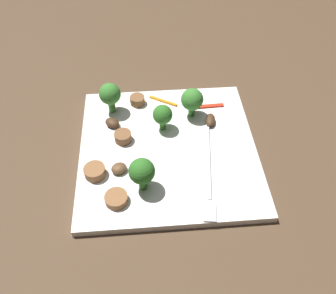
{
  "coord_description": "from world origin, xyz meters",
  "views": [
    {
      "loc": [
        0.38,
        -0.03,
        0.45
      ],
      "look_at": [
        0.0,
        0.0,
        0.01
      ],
      "focal_mm": 37.85,
      "sensor_mm": 36.0,
      "label": 1
    }
  ],
  "objects_px": {
    "sausage_slice_2": "(116,199)",
    "pepper_strip_0": "(210,106)",
    "broccoli_floret_3": "(163,115)",
    "sausage_slice_3": "(123,137)",
    "sausage_slice_0": "(137,100)",
    "mushroom_0": "(119,168)",
    "broccoli_floret_1": "(192,100)",
    "broccoli_floret_0": "(142,172)",
    "plate": "(168,150)",
    "sausage_slice_1": "(95,172)",
    "mushroom_1": "(112,123)",
    "pepper_strip_1": "(162,101)",
    "mushroom_2": "(210,120)",
    "broccoli_floret_2": "(110,95)",
    "fork": "(209,177)"
  },
  "relations": [
    {
      "from": "broccoli_floret_1",
      "to": "mushroom_1",
      "type": "relative_size",
      "value": 2.12
    },
    {
      "from": "sausage_slice_0",
      "to": "sausage_slice_1",
      "type": "bearing_deg",
      "value": -23.29
    },
    {
      "from": "sausage_slice_0",
      "to": "sausage_slice_1",
      "type": "distance_m",
      "value": 0.17
    },
    {
      "from": "sausage_slice_2",
      "to": "broccoli_floret_1",
      "type": "bearing_deg",
      "value": 142.72
    },
    {
      "from": "broccoli_floret_0",
      "to": "sausage_slice_0",
      "type": "xyz_separation_m",
      "value": [
        -0.18,
        -0.0,
        -0.03
      ]
    },
    {
      "from": "mushroom_0",
      "to": "mushroom_2",
      "type": "relative_size",
      "value": 0.79
    },
    {
      "from": "broccoli_floret_2",
      "to": "pepper_strip_0",
      "type": "distance_m",
      "value": 0.18
    },
    {
      "from": "sausage_slice_2",
      "to": "pepper_strip_0",
      "type": "height_order",
      "value": "sausage_slice_2"
    },
    {
      "from": "fork",
      "to": "pepper_strip_1",
      "type": "height_order",
      "value": "same"
    },
    {
      "from": "sausage_slice_0",
      "to": "mushroom_0",
      "type": "height_order",
      "value": "sausage_slice_0"
    },
    {
      "from": "sausage_slice_3",
      "to": "pepper_strip_1",
      "type": "xyz_separation_m",
      "value": [
        -0.09,
        0.07,
        -0.01
      ]
    },
    {
      "from": "plate",
      "to": "broccoli_floret_2",
      "type": "height_order",
      "value": "broccoli_floret_2"
    },
    {
      "from": "broccoli_floret_0",
      "to": "sausage_slice_2",
      "type": "height_order",
      "value": "broccoli_floret_0"
    },
    {
      "from": "sausage_slice_0",
      "to": "mushroom_0",
      "type": "distance_m",
      "value": 0.16
    },
    {
      "from": "broccoli_floret_0",
      "to": "plate",
      "type": "bearing_deg",
      "value": 150.44
    },
    {
      "from": "sausage_slice_2",
      "to": "sausage_slice_0",
      "type": "bearing_deg",
      "value": 170.5
    },
    {
      "from": "sausage_slice_0",
      "to": "mushroom_1",
      "type": "distance_m",
      "value": 0.07
    },
    {
      "from": "fork",
      "to": "broccoli_floret_1",
      "type": "distance_m",
      "value": 0.14
    },
    {
      "from": "broccoli_floret_0",
      "to": "mushroom_0",
      "type": "xyz_separation_m",
      "value": [
        -0.03,
        -0.04,
        -0.03
      ]
    },
    {
      "from": "plate",
      "to": "pepper_strip_0",
      "type": "xyz_separation_m",
      "value": [
        -0.09,
        0.08,
        0.01
      ]
    },
    {
      "from": "mushroom_0",
      "to": "broccoli_floret_2",
      "type": "bearing_deg",
      "value": -174.26
    },
    {
      "from": "mushroom_1",
      "to": "pepper_strip_1",
      "type": "bearing_deg",
      "value": 121.22
    },
    {
      "from": "plate",
      "to": "sausage_slice_2",
      "type": "distance_m",
      "value": 0.13
    },
    {
      "from": "pepper_strip_0",
      "to": "mushroom_0",
      "type": "bearing_deg",
      "value": -50.36
    },
    {
      "from": "broccoli_floret_3",
      "to": "sausage_slice_3",
      "type": "relative_size",
      "value": 1.71
    },
    {
      "from": "sausage_slice_0",
      "to": "broccoli_floret_0",
      "type": "bearing_deg",
      "value": 1.3
    },
    {
      "from": "broccoli_floret_0",
      "to": "pepper_strip_0",
      "type": "xyz_separation_m",
      "value": [
        -0.17,
        0.12,
        -0.04
      ]
    },
    {
      "from": "broccoli_floret_3",
      "to": "mushroom_1",
      "type": "bearing_deg",
      "value": -98.52
    },
    {
      "from": "sausage_slice_0",
      "to": "sausage_slice_2",
      "type": "xyz_separation_m",
      "value": [
        0.21,
        -0.03,
        -0.0
      ]
    },
    {
      "from": "plate",
      "to": "pepper_strip_0",
      "type": "height_order",
      "value": "pepper_strip_0"
    },
    {
      "from": "broccoli_floret_1",
      "to": "pepper_strip_1",
      "type": "relative_size",
      "value": 1.01
    },
    {
      "from": "broccoli_floret_2",
      "to": "pepper_strip_1",
      "type": "height_order",
      "value": "broccoli_floret_2"
    },
    {
      "from": "broccoli_floret_0",
      "to": "mushroom_1",
      "type": "bearing_deg",
      "value": -159.99
    },
    {
      "from": "fork",
      "to": "mushroom_2",
      "type": "relative_size",
      "value": 5.96
    },
    {
      "from": "sausage_slice_1",
      "to": "pepper_strip_0",
      "type": "bearing_deg",
      "value": 124.88
    },
    {
      "from": "broccoli_floret_2",
      "to": "pepper_strip_0",
      "type": "bearing_deg",
      "value": 88.93
    },
    {
      "from": "broccoli_floret_2",
      "to": "pepper_strip_0",
      "type": "height_order",
      "value": "broccoli_floret_2"
    },
    {
      "from": "plate",
      "to": "fork",
      "type": "relative_size",
      "value": 1.58
    },
    {
      "from": "sausage_slice_2",
      "to": "mushroom_1",
      "type": "distance_m",
      "value": 0.15
    },
    {
      "from": "sausage_slice_1",
      "to": "mushroom_1",
      "type": "xyz_separation_m",
      "value": [
        -0.1,
        0.02,
        -0.0
      ]
    },
    {
      "from": "plate",
      "to": "broccoli_floret_1",
      "type": "height_order",
      "value": "broccoli_floret_1"
    },
    {
      "from": "broccoli_floret_0",
      "to": "broccoli_floret_1",
      "type": "xyz_separation_m",
      "value": [
        -0.15,
        0.09,
        -0.0
      ]
    },
    {
      "from": "sausage_slice_1",
      "to": "pepper_strip_1",
      "type": "distance_m",
      "value": 0.19
    },
    {
      "from": "sausage_slice_3",
      "to": "mushroom_2",
      "type": "distance_m",
      "value": 0.15
    },
    {
      "from": "sausage_slice_1",
      "to": "mushroom_1",
      "type": "height_order",
      "value": "sausage_slice_1"
    },
    {
      "from": "broccoli_floret_2",
      "to": "pepper_strip_1",
      "type": "relative_size",
      "value": 1.06
    },
    {
      "from": "pepper_strip_0",
      "to": "pepper_strip_1",
      "type": "relative_size",
      "value": 0.94
    },
    {
      "from": "broccoli_floret_1",
      "to": "broccoli_floret_3",
      "type": "xyz_separation_m",
      "value": [
        0.03,
        -0.05,
        -0.0
      ]
    },
    {
      "from": "sausage_slice_3",
      "to": "mushroom_2",
      "type": "xyz_separation_m",
      "value": [
        -0.03,
        0.15,
        -0.0
      ]
    },
    {
      "from": "plate",
      "to": "mushroom_1",
      "type": "distance_m",
      "value": 0.11
    }
  ]
}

